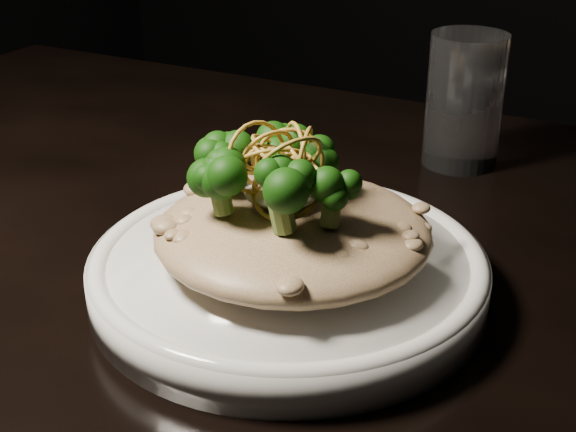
% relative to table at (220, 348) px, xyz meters
% --- Properties ---
extents(table, '(1.10, 0.80, 0.75)m').
position_rel_table_xyz_m(table, '(0.00, 0.00, 0.00)').
color(table, black).
rests_on(table, ground).
extents(plate, '(0.26, 0.26, 0.03)m').
position_rel_table_xyz_m(plate, '(0.07, -0.02, 0.10)').
color(plate, silver).
rests_on(plate, table).
extents(risotto, '(0.18, 0.18, 0.04)m').
position_rel_table_xyz_m(risotto, '(0.07, -0.02, 0.13)').
color(risotto, brown).
rests_on(risotto, plate).
extents(broccoli, '(0.12, 0.12, 0.04)m').
position_rel_table_xyz_m(broccoli, '(0.06, -0.02, 0.17)').
color(broccoli, black).
rests_on(broccoli, risotto).
extents(cheese, '(0.05, 0.05, 0.01)m').
position_rel_table_xyz_m(cheese, '(0.07, -0.02, 0.15)').
color(cheese, white).
rests_on(cheese, risotto).
extents(shallots, '(0.05, 0.05, 0.03)m').
position_rel_table_xyz_m(shallots, '(0.07, -0.03, 0.18)').
color(shallots, brown).
rests_on(shallots, cheese).
extents(drinking_glass, '(0.09, 0.09, 0.12)m').
position_rel_table_xyz_m(drinking_glass, '(0.10, 0.25, 0.14)').
color(drinking_glass, white).
rests_on(drinking_glass, table).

